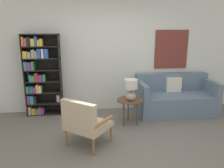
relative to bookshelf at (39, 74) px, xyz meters
The scene contains 7 objects.
ground_plane 2.63m from the bookshelf, 49.00° to the right, with size 14.00×14.00×0.00m, color #66605B.
wall_back 1.68m from the bookshelf, ahead, with size 6.40×0.08×2.70m.
bookshelf is the anchor object (origin of this frame).
armchair 1.96m from the bookshelf, 57.92° to the right, with size 0.89×0.88×0.84m.
couch 3.20m from the bookshelf, ahead, with size 1.77×0.86×0.90m.
side_table 2.15m from the bookshelf, 22.60° to the right, with size 0.53×0.53×0.55m.
table_lamp 2.13m from the bookshelf, 24.42° to the right, with size 0.27×0.27×0.43m.
Camera 1 is at (-0.52, -3.14, 1.95)m, focal length 35.00 mm.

